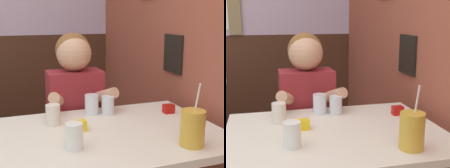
# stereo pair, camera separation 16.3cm
# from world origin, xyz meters

# --- Properties ---
(brick_wall_right) EXTENTS (0.08, 4.29, 2.70)m
(brick_wall_right) POSITION_xyz_m (1.22, 1.14, 1.35)
(brick_wall_right) COLOR #9E4C38
(brick_wall_right) RESTS_ON ground_plane
(back_wall) EXTENTS (5.37, 0.09, 2.70)m
(back_wall) POSITION_xyz_m (-0.02, 2.32, 1.36)
(back_wall) COLOR silver
(back_wall) RESTS_ON ground_plane
(main_table) EXTENTS (1.05, 0.80, 0.75)m
(main_table) POSITION_xyz_m (0.59, 0.37, 0.68)
(main_table) COLOR beige
(main_table) RESTS_ON ground_plane
(person_seated) EXTENTS (0.42, 0.41, 1.19)m
(person_seated) POSITION_xyz_m (0.52, 0.91, 0.64)
(person_seated) COLOR maroon
(person_seated) RESTS_ON ground_plane
(cocktail_pitcher) EXTENTS (0.11, 0.11, 0.28)m
(cocktail_pitcher) POSITION_xyz_m (0.85, 0.10, 0.83)
(cocktail_pitcher) COLOR gold
(cocktail_pitcher) RESTS_ON main_table
(glass_near_pitcher) EXTENTS (0.08, 0.08, 0.11)m
(glass_near_pitcher) POSITION_xyz_m (0.56, 0.67, 0.80)
(glass_near_pitcher) COLOR silver
(glass_near_pitcher) RESTS_ON main_table
(glass_center) EXTENTS (0.08, 0.08, 0.11)m
(glass_center) POSITION_xyz_m (0.36, 0.24, 0.80)
(glass_center) COLOR silver
(glass_center) RESTS_ON main_table
(glass_far_side) EXTENTS (0.07, 0.07, 0.11)m
(glass_far_side) POSITION_xyz_m (0.33, 0.56, 0.80)
(glass_far_side) COLOR silver
(glass_far_side) RESTS_ON main_table
(glass_by_brick) EXTENTS (0.07, 0.07, 0.10)m
(glass_by_brick) POSITION_xyz_m (0.65, 0.64, 0.80)
(glass_by_brick) COLOR silver
(glass_by_brick) RESTS_ON main_table
(condiment_ketchup) EXTENTS (0.06, 0.04, 0.05)m
(condiment_ketchup) POSITION_xyz_m (0.98, 0.54, 0.77)
(condiment_ketchup) COLOR #B7140F
(condiment_ketchup) RESTS_ON main_table
(condiment_mustard) EXTENTS (0.06, 0.04, 0.05)m
(condiment_mustard) POSITION_xyz_m (0.44, 0.44, 0.77)
(condiment_mustard) COLOR yellow
(condiment_mustard) RESTS_ON main_table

